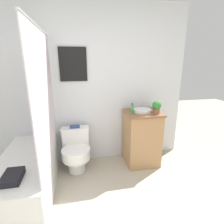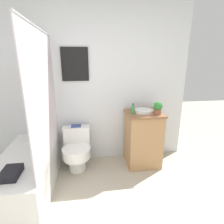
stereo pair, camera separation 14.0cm
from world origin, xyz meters
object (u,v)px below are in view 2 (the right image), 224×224
soap_bottle (133,109)px  book_on_tank (76,126)px  sink (144,111)px  potted_plant (158,107)px  toilet (77,149)px

soap_bottle → book_on_tank: size_ratio=1.04×
sink → potted_plant: potted_plant is taller
sink → soap_bottle: size_ratio=2.04×
toilet → book_on_tank: 0.36m
sink → book_on_tank: (-1.05, 0.12, -0.24)m
potted_plant → book_on_tank: (-1.22, 0.27, -0.33)m
potted_plant → book_on_tank: 1.29m
toilet → potted_plant: size_ratio=3.29×
potted_plant → toilet: bearing=174.1°
toilet → sink: size_ratio=2.00×
potted_plant → book_on_tank: potted_plant is taller
potted_plant → book_on_tank: bearing=167.6°
soap_bottle → potted_plant: size_ratio=0.81×
toilet → potted_plant: 1.39m
soap_bottle → sink: bearing=14.4°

